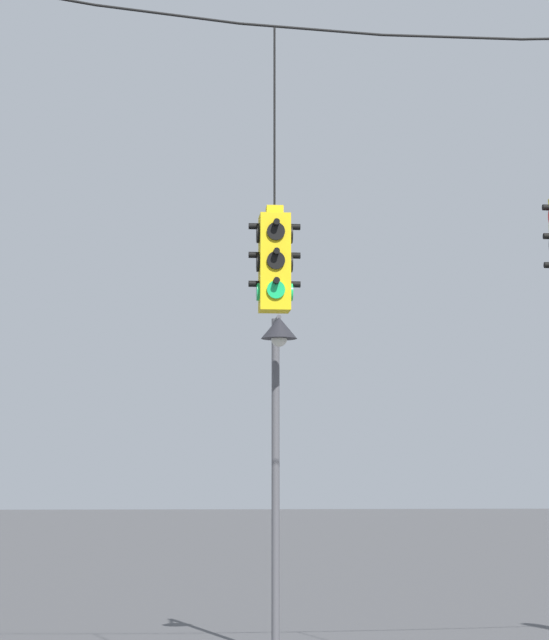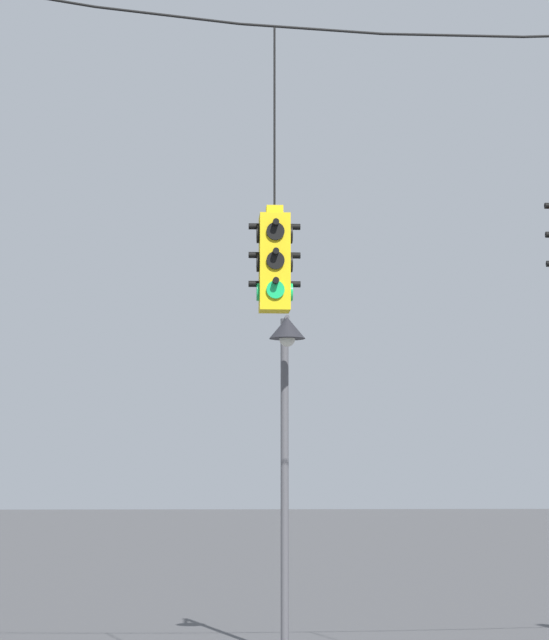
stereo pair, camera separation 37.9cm
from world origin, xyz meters
name	(u,v)px [view 2 (the right image)]	position (x,y,z in m)	size (l,w,h in m)	color
span_wire	(453,22)	(0.00, -0.38, 7.78)	(11.51, 0.03, 0.52)	black
traffic_light_over_intersection	(275,260)	(-2.07, -0.38, 4.96)	(0.58, 0.58, 3.29)	yellow
street_lamp	(286,392)	(-1.63, 4.13, 3.80)	(0.53, 0.91, 4.93)	#515156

